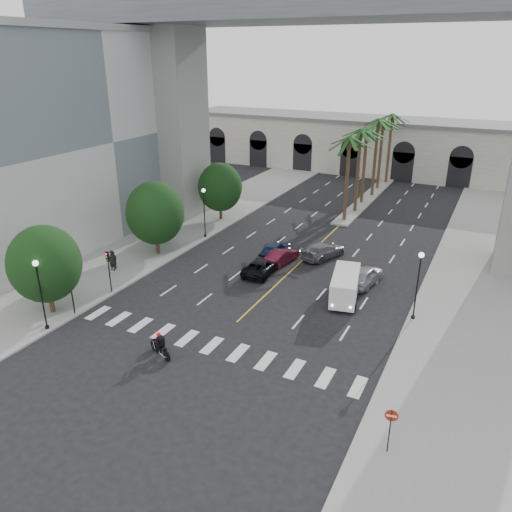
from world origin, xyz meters
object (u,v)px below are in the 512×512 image
at_px(lamp_post_left_far, 204,209).
at_px(car_e, 275,250).
at_px(lamp_post_left_near, 40,289).
at_px(traffic_signal_near, 70,285).
at_px(cargo_van, 345,286).
at_px(car_d, 323,251).
at_px(lamp_post_right, 418,280).
at_px(pedestrian_a, 112,261).
at_px(car_b, 282,256).
at_px(car_a, 365,275).
at_px(car_c, 262,266).
at_px(pedestrian_b, 113,260).
at_px(motorcycle_rider, 160,346).
at_px(do_not_enter_sign, 391,422).
at_px(traffic_signal_far, 108,265).

relative_size(lamp_post_left_far, car_e, 1.21).
bearing_deg(lamp_post_left_near, traffic_signal_near, 87.71).
bearing_deg(cargo_van, car_d, 108.69).
xyz_separation_m(lamp_post_right, pedestrian_a, (-25.54, -3.07, -2.14)).
distance_m(lamp_post_left_far, car_b, 10.54).
bearing_deg(lamp_post_left_far, car_a, -11.24).
relative_size(traffic_signal_near, car_c, 0.76).
relative_size(traffic_signal_near, pedestrian_a, 1.97).
relative_size(lamp_post_left_far, lamp_post_right, 1.00).
xyz_separation_m(lamp_post_left_near, car_a, (17.97, 17.43, -2.43)).
bearing_deg(pedestrian_b, motorcycle_rider, -24.57).
xyz_separation_m(pedestrian_b, do_not_enter_sign, (27.07, -11.31, 0.97)).
bearing_deg(cargo_van, car_c, 156.62).
bearing_deg(motorcycle_rider, do_not_enter_sign, 16.05).
xyz_separation_m(lamp_post_right, car_a, (-4.83, 4.43, -2.43)).
height_order(lamp_post_left_near, traffic_signal_far, lamp_post_left_near).
relative_size(car_d, do_not_enter_sign, 1.86).
bearing_deg(motorcycle_rider, lamp_post_left_near, -150.34).
xyz_separation_m(traffic_signal_far, cargo_van, (17.22, 7.40, -1.28)).
bearing_deg(car_b, traffic_signal_far, 61.11).
bearing_deg(pedestrian_a, traffic_signal_near, -73.64).
relative_size(car_a, car_d, 0.94).
distance_m(traffic_signal_far, motorcycle_rider, 10.72).
height_order(traffic_signal_far, pedestrian_a, traffic_signal_far).
bearing_deg(traffic_signal_near, car_a, 39.87).
bearing_deg(car_d, car_c, 78.21).
xyz_separation_m(traffic_signal_far, do_not_enter_sign, (24.01, -7.51, -0.59)).
xyz_separation_m(traffic_signal_near, car_a, (17.87, 14.93, -1.72)).
xyz_separation_m(traffic_signal_near, motorcycle_rider, (9.01, -1.53, -1.75)).
xyz_separation_m(car_a, car_c, (-8.73, -1.87, -0.12)).
distance_m(car_a, pedestrian_a, 22.03).
relative_size(car_a, pedestrian_b, 2.88).
bearing_deg(car_a, lamp_post_left_near, 52.51).
distance_m(car_a, car_d, 6.45).
relative_size(lamp_post_left_far, traffic_signal_far, 1.47).
bearing_deg(car_c, do_not_enter_sign, 129.26).
relative_size(cargo_van, pedestrian_a, 2.95).
height_order(car_b, car_c, car_b).
bearing_deg(traffic_signal_far, pedestrian_a, 129.65).
bearing_deg(cargo_van, car_a, 67.72).
bearing_deg(car_b, car_c, 87.60).
relative_size(cargo_van, pedestrian_b, 3.40).
relative_size(car_d, pedestrian_a, 2.65).
height_order(motorcycle_rider, do_not_enter_sign, do_not_enter_sign).
xyz_separation_m(car_e, do_not_enter_sign, (15.40, -20.51, 1.17)).
xyz_separation_m(motorcycle_rider, pedestrian_b, (-12.08, 9.33, 0.19)).
bearing_deg(car_e, cargo_van, 146.34).
bearing_deg(pedestrian_a, car_b, 29.44).
bearing_deg(traffic_signal_far, traffic_signal_near, -90.00).
xyz_separation_m(traffic_signal_far, car_d, (12.80, 14.91, -1.80)).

